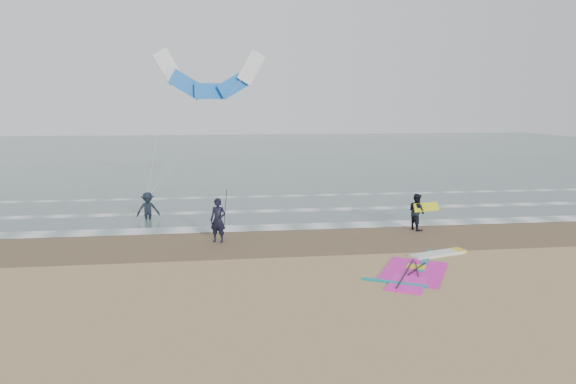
{
  "coord_description": "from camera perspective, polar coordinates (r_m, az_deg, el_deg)",
  "views": [
    {
      "loc": [
        -4.45,
        -14.63,
        5.51
      ],
      "look_at": [
        -1.89,
        5.0,
        2.2
      ],
      "focal_mm": 32.0,
      "sensor_mm": 36.0,
      "label": 1
    }
  ],
  "objects": [
    {
      "name": "surf_kite",
      "position": [
        28.95,
        -8.64,
        12.29
      ],
      "size": [
        6.16,
        3.96,
        7.48
      ],
      "color": "white",
      "rests_on": "ground"
    },
    {
      "name": "held_pole",
      "position": [
        21.06,
        -6.99,
        -1.99
      ],
      "size": [
        0.17,
        0.86,
        1.82
      ],
      "color": "black",
      "rests_on": "ground"
    },
    {
      "name": "carried_kiteboard",
      "position": [
        23.82,
        15.11,
        -1.64
      ],
      "size": [
        1.3,
        0.51,
        0.39
      ],
      "color": "yellow",
      "rests_on": "ground"
    },
    {
      "name": "wet_sand_band",
      "position": [
        21.81,
        4.61,
        -5.16
      ],
      "size": [
        120.0,
        5.0,
        0.01
      ],
      "primitive_type": "cube",
      "color": "brown",
      "rests_on": "ground"
    },
    {
      "name": "sea_water",
      "position": [
        63.03,
        -3.35,
        4.46
      ],
      "size": [
        120.0,
        80.0,
        0.02
      ],
      "primitive_type": "cube",
      "color": "#47605E",
      "rests_on": "ground"
    },
    {
      "name": "person_standing",
      "position": [
        21.15,
        -7.78,
        -3.14
      ],
      "size": [
        0.78,
        0.66,
        1.83
      ],
      "primitive_type": "imported",
      "rotation": [
        0.0,
        0.0,
        -0.38
      ],
      "color": "black",
      "rests_on": "ground"
    },
    {
      "name": "person_wading",
      "position": [
        25.95,
        -15.33,
        -1.17
      ],
      "size": [
        1.24,
        0.9,
        1.73
      ],
      "primitive_type": "imported",
      "rotation": [
        0.0,
        0.0,
        0.25
      ],
      "color": "black",
      "rests_on": "ground"
    },
    {
      "name": "windsurf_rig",
      "position": [
        18.53,
        14.66,
        -8.02
      ],
      "size": [
        4.81,
        4.55,
        0.12
      ],
      "color": "white",
      "rests_on": "ground"
    },
    {
      "name": "foam_waterline",
      "position": [
        26.05,
        2.59,
        -2.67
      ],
      "size": [
        120.0,
        9.15,
        0.02
      ],
      "color": "white",
      "rests_on": "ground"
    },
    {
      "name": "ground",
      "position": [
        16.25,
        9.08,
        -10.44
      ],
      "size": [
        120.0,
        120.0,
        0.0
      ],
      "primitive_type": "plane",
      "color": "tan",
      "rests_on": "ground"
    },
    {
      "name": "person_walking",
      "position": [
        23.8,
        14.1,
        -2.14
      ],
      "size": [
        0.85,
        0.96,
        1.66
      ],
      "primitive_type": "imported",
      "rotation": [
        0.0,
        0.0,
        1.89
      ],
      "color": "black",
      "rests_on": "ground"
    }
  ]
}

